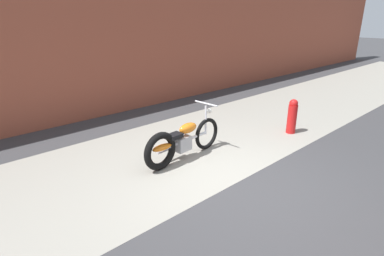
{
  "coord_description": "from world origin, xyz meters",
  "views": [
    {
      "loc": [
        -3.62,
        -2.9,
        2.7
      ],
      "look_at": [
        -0.02,
        1.02,
        0.75
      ],
      "focal_mm": 28.93,
      "sensor_mm": 36.0,
      "label": 1
    }
  ],
  "objects": [
    {
      "name": "sidewalk_slab",
      "position": [
        0.0,
        1.75,
        0.0
      ],
      "size": [
        36.0,
        3.5,
        0.01
      ],
      "primitive_type": "cube",
      "color": "gray",
      "rests_on": "ground"
    },
    {
      "name": "brick_building_wall",
      "position": [
        0.0,
        5.2,
        2.27
      ],
      "size": [
        36.0,
        0.5,
        4.53
      ],
      "primitive_type": "cube",
      "color": "brown",
      "rests_on": "ground"
    },
    {
      "name": "ground_plane",
      "position": [
        0.0,
        0.0,
        0.0
      ],
      "size": [
        80.0,
        80.0,
        0.0
      ],
      "primitive_type": "plane",
      "color": "#38383A"
    },
    {
      "name": "fire_hydrant",
      "position": [
        2.9,
        0.66,
        0.42
      ],
      "size": [
        0.22,
        0.22,
        0.84
      ],
      "color": "red",
      "rests_on": "ground"
    },
    {
      "name": "motorcycle_orange",
      "position": [
        -0.08,
        1.32,
        0.4
      ],
      "size": [
        2.01,
        0.58,
        1.03
      ],
      "rotation": [
        0.0,
        0.0,
        0.08
      ],
      "color": "black",
      "rests_on": "ground"
    }
  ]
}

